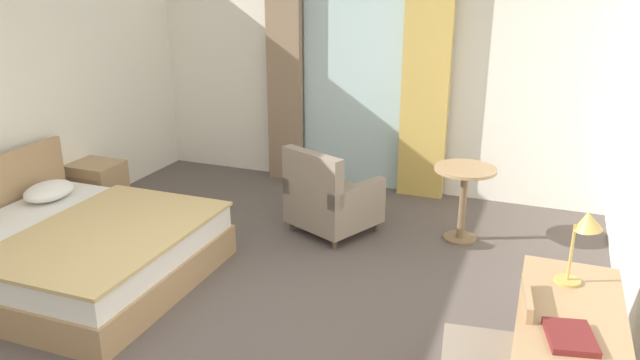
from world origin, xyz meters
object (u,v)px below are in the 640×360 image
(desk_lamp, at_px, (585,229))
(closed_book, at_px, (570,337))
(nightstand, at_px, (98,187))
(armchair_by_window, at_px, (330,200))
(writing_desk, at_px, (570,327))
(bed, at_px, (74,250))
(desk_chair, at_px, (497,345))
(round_cafe_table, at_px, (464,188))

(desk_lamp, distance_m, closed_book, 0.72)
(nightstand, relative_size, armchair_by_window, 0.57)
(armchair_by_window, bearing_deg, writing_desk, -44.02)
(nightstand, height_order, armchair_by_window, armchair_by_window)
(writing_desk, relative_size, armchair_by_window, 1.32)
(bed, xyz_separation_m, writing_desk, (3.90, -0.42, 0.41))
(writing_desk, xyz_separation_m, closed_book, (-0.01, -0.29, 0.12))
(nightstand, distance_m, closed_book, 5.18)
(nightstand, bearing_deg, writing_desk, -20.00)
(bed, bearing_deg, writing_desk, -6.22)
(writing_desk, bearing_deg, closed_book, -91.93)
(desk_chair, bearing_deg, desk_lamp, 44.53)
(writing_desk, xyz_separation_m, round_cafe_table, (-0.95, 2.44, -0.14))
(nightstand, xyz_separation_m, round_cafe_table, (3.80, 0.71, 0.26))
(bed, xyz_separation_m, closed_book, (3.89, -0.72, 0.53))
(desk_chair, bearing_deg, round_cafe_table, 103.20)
(writing_desk, relative_size, round_cafe_table, 1.71)
(closed_book, bearing_deg, round_cafe_table, 96.22)
(bed, distance_m, writing_desk, 3.94)
(desk_lamp, distance_m, round_cafe_table, 2.37)
(nightstand, height_order, closed_book, closed_book)
(closed_book, bearing_deg, nightstand, 144.18)
(nightstand, distance_m, desk_lamp, 5.04)
(closed_book, bearing_deg, bed, 156.82)
(armchair_by_window, height_order, round_cafe_table, armchair_by_window)
(nightstand, distance_m, desk_chair, 4.73)
(nightstand, bearing_deg, desk_lamp, -16.11)
(desk_lamp, height_order, armchair_by_window, desk_lamp)
(closed_book, xyz_separation_m, armchair_by_window, (-2.19, 2.42, -0.44))
(closed_book, height_order, round_cafe_table, closed_book)
(nightstand, relative_size, round_cafe_table, 0.75)
(desk_lamp, bearing_deg, armchair_by_window, 141.38)
(round_cafe_table, bearing_deg, nightstand, -169.45)
(closed_book, relative_size, round_cafe_table, 0.40)
(desk_chair, relative_size, desk_lamp, 1.85)
(bed, xyz_separation_m, armchair_by_window, (1.70, 1.70, 0.08))
(bed, relative_size, round_cafe_table, 2.76)
(desk_lamp, height_order, closed_book, desk_lamp)
(armchair_by_window, xyz_separation_m, round_cafe_table, (1.25, 0.31, 0.19))
(bed, relative_size, nightstand, 3.70)
(bed, bearing_deg, desk_chair, -7.41)
(writing_desk, bearing_deg, nightstand, 160.00)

